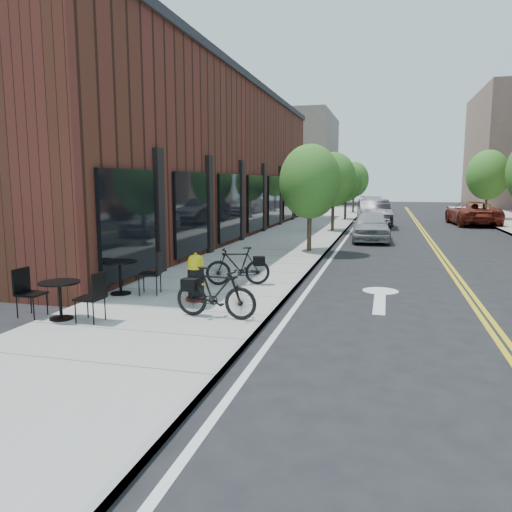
% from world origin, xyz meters
% --- Properties ---
extents(ground, '(120.00, 120.00, 0.00)m').
position_xyz_m(ground, '(0.00, 0.00, 0.00)').
color(ground, black).
rests_on(ground, ground).
extents(sidewalk_near, '(4.00, 70.00, 0.12)m').
position_xyz_m(sidewalk_near, '(-2.00, 10.00, 0.06)').
color(sidewalk_near, '#9E9B93').
rests_on(sidewalk_near, ground).
extents(building_near, '(5.00, 28.00, 7.00)m').
position_xyz_m(building_near, '(-6.50, 14.00, 3.50)').
color(building_near, '#492417').
rests_on(building_near, ground).
extents(bg_building_left, '(8.00, 14.00, 10.00)m').
position_xyz_m(bg_building_left, '(-8.00, 48.00, 5.00)').
color(bg_building_left, '#726656').
rests_on(bg_building_left, ground).
extents(tree_near_a, '(2.20, 2.20, 3.81)m').
position_xyz_m(tree_near_a, '(-0.60, 9.00, 2.60)').
color(tree_near_a, '#382B1E').
rests_on(tree_near_a, sidewalk_near).
extents(tree_near_b, '(2.30, 2.30, 3.98)m').
position_xyz_m(tree_near_b, '(-0.60, 17.00, 2.71)').
color(tree_near_b, '#382B1E').
rests_on(tree_near_b, sidewalk_near).
extents(tree_near_c, '(2.10, 2.10, 3.67)m').
position_xyz_m(tree_near_c, '(-0.60, 25.00, 2.53)').
color(tree_near_c, '#382B1E').
rests_on(tree_near_c, sidewalk_near).
extents(tree_near_d, '(2.40, 2.40, 4.11)m').
position_xyz_m(tree_near_d, '(-0.60, 33.00, 2.79)').
color(tree_near_d, '#382B1E').
rests_on(tree_near_d, sidewalk_near).
extents(tree_far_c, '(2.80, 2.80, 4.62)m').
position_xyz_m(tree_far_c, '(8.60, 28.00, 3.06)').
color(tree_far_c, '#382B1E').
rests_on(tree_far_c, sidewalk_far).
extents(fire_hydrant, '(0.54, 0.54, 1.01)m').
position_xyz_m(fire_hydrant, '(-1.75, 0.79, 0.60)').
color(fire_hydrant, maroon).
rests_on(fire_hydrant, sidewalk_near).
extents(bicycle_left, '(1.61, 0.94, 0.93)m').
position_xyz_m(bicycle_left, '(-1.36, 2.55, 0.59)').
color(bicycle_left, black).
rests_on(bicycle_left, sidewalk_near).
extents(bicycle_right, '(1.60, 0.54, 0.95)m').
position_xyz_m(bicycle_right, '(-0.90, -0.40, 0.59)').
color(bicycle_right, black).
rests_on(bicycle_right, sidewalk_near).
extents(bistro_set_b, '(1.68, 0.74, 0.90)m').
position_xyz_m(bistro_set_b, '(-3.60, -1.20, 0.58)').
color(bistro_set_b, black).
rests_on(bistro_set_b, sidewalk_near).
extents(bistro_set_c, '(1.84, 0.92, 0.97)m').
position_xyz_m(bistro_set_c, '(-3.60, 0.92, 0.61)').
color(bistro_set_c, black).
rests_on(bistro_set_c, sidewalk_near).
extents(parked_car_a, '(1.79, 4.07, 1.36)m').
position_xyz_m(parked_car_a, '(1.43, 13.69, 0.68)').
color(parked_car_a, '#9A9CA2').
rests_on(parked_car_a, ground).
extents(parked_car_b, '(2.21, 4.96, 1.58)m').
position_xyz_m(parked_car_b, '(1.37, 20.90, 0.79)').
color(parked_car_b, black).
rests_on(parked_car_b, ground).
extents(parked_car_c, '(2.36, 5.28, 1.51)m').
position_xyz_m(parked_car_c, '(0.99, 29.81, 0.75)').
color(parked_car_c, '#A6A6AB').
rests_on(parked_car_c, ground).
extents(parked_car_far, '(2.85, 5.35, 1.43)m').
position_xyz_m(parked_car_far, '(7.09, 23.59, 0.72)').
color(parked_car_far, maroon).
rests_on(parked_car_far, ground).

